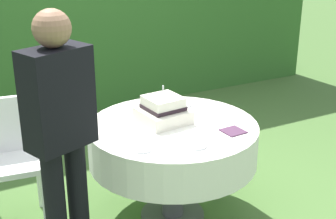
% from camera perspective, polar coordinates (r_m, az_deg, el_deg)
% --- Properties ---
extents(ground_plane, '(20.00, 20.00, 0.00)m').
position_cam_1_polar(ground_plane, '(3.59, 0.54, -12.46)').
color(ground_plane, '#476B33').
extents(foliage_hedge, '(6.48, 0.44, 2.46)m').
position_cam_1_polar(foliage_hedge, '(5.39, -12.57, 12.52)').
color(foliage_hedge, '#336628').
rests_on(foliage_hedge, ground_plane).
extents(cake_table, '(1.16, 1.16, 0.72)m').
position_cam_1_polar(cake_table, '(3.30, 0.57, -4.00)').
color(cake_table, '#4C4C51').
rests_on(cake_table, ground_plane).
extents(wedding_cake, '(0.34, 0.34, 0.26)m').
position_cam_1_polar(wedding_cake, '(3.27, -0.56, -0.10)').
color(wedding_cake, silver).
rests_on(wedding_cake, cake_table).
extents(serving_plate_near, '(0.11, 0.11, 0.01)m').
position_cam_1_polar(serving_plate_near, '(2.89, -3.06, -4.74)').
color(serving_plate_near, white).
rests_on(serving_plate_near, cake_table).
extents(serving_plate_far, '(0.12, 0.12, 0.01)m').
position_cam_1_polar(serving_plate_far, '(3.60, 1.87, 0.59)').
color(serving_plate_far, white).
rests_on(serving_plate_far, cake_table).
extents(serving_plate_left, '(0.12, 0.12, 0.01)m').
position_cam_1_polar(serving_plate_left, '(2.93, 3.47, -4.32)').
color(serving_plate_left, white).
rests_on(serving_plate_left, cake_table).
extents(napkin_stack, '(0.15, 0.15, 0.01)m').
position_cam_1_polar(napkin_stack, '(3.16, 7.77, -2.58)').
color(napkin_stack, '#4C2D47').
rests_on(napkin_stack, cake_table).
extents(garden_chair, '(0.45, 0.45, 0.89)m').
position_cam_1_polar(garden_chair, '(3.48, -18.11, -4.55)').
color(garden_chair, white).
rests_on(garden_chair, ground_plane).
extents(standing_person, '(0.41, 0.32, 1.60)m').
position_cam_1_polar(standing_person, '(2.67, -12.65, -2.68)').
color(standing_person, black).
rests_on(standing_person, ground_plane).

